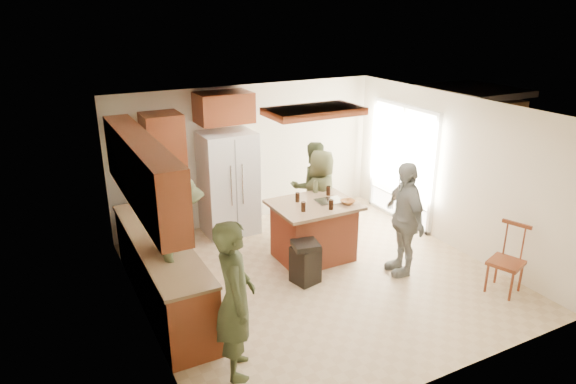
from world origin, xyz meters
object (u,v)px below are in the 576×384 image
person_front_left (235,300)px  refrigerator (229,183)px  spindle_chair (507,262)px  person_side_right (404,219)px  trash_bin (305,262)px  person_behind_right (321,196)px  person_counter (180,246)px  kitchen_island (314,230)px  person_behind_left (312,186)px

person_front_left → refrigerator: (1.29, 3.49, 0.00)m
refrigerator → spindle_chair: size_ratio=1.81×
person_side_right → trash_bin: 1.58m
person_behind_right → trash_bin: size_ratio=2.49×
refrigerator → spindle_chair: refrigerator is taller
person_behind_right → person_side_right: (0.47, -1.55, 0.08)m
spindle_chair → person_counter: bearing=158.3°
person_counter → spindle_chair: size_ratio=1.86×
person_side_right → refrigerator: bearing=-133.6°
trash_bin → person_behind_right: bearing=50.7°
person_counter → kitchen_island: size_ratio=1.44×
person_behind_left → spindle_chair: bearing=125.8°
kitchen_island → trash_bin: bearing=-128.8°
person_front_left → person_counter: 1.46m
trash_bin → spindle_chair: bearing=-32.8°
person_behind_right → person_front_left: bearing=6.4°
person_behind_left → kitchen_island: (-0.55, -0.99, -0.33)m
kitchen_island → person_front_left: bearing=-137.2°
person_behind_right → kitchen_island: (-0.47, -0.56, -0.31)m
person_side_right → refrigerator: size_ratio=0.96×
person_front_left → person_side_right: person_front_left is taller
person_behind_right → kitchen_island: bearing=12.3°
person_behind_left → refrigerator: refrigerator is taller
person_behind_left → person_side_right: 2.01m
kitchen_island → spindle_chair: size_ratio=1.29×
person_side_right → person_front_left: bearing=-60.6°
person_front_left → spindle_chair: person_front_left is taller
person_behind_right → refrigerator: bearing=-76.2°
person_behind_left → spindle_chair: person_behind_left is taller
person_front_left → person_side_right: size_ratio=1.04×
person_behind_right → person_counter: 2.91m
person_behind_left → trash_bin: bearing=69.8°
spindle_chair → person_front_left: bearing=177.3°
person_behind_right → person_counter: bearing=-16.9°
person_counter → kitchen_island: bearing=-54.3°
person_side_right → person_counter: bearing=-87.0°
person_front_left → person_side_right: bearing=-54.7°
person_behind_right → person_side_right: person_side_right is taller
person_front_left → kitchen_island: (2.08, 1.93, -0.42)m
trash_bin → kitchen_island: bearing=51.2°
person_front_left → person_behind_left: 3.92m
person_behind_right → kitchen_island: size_ratio=1.23×
trash_bin → spindle_chair: (2.34, -1.51, 0.13)m
refrigerator → kitchen_island: size_ratio=1.41×
person_side_right → kitchen_island: size_ratio=1.35×
person_side_right → spindle_chair: person_side_right is taller
person_behind_right → refrigerator: (-1.26, 1.00, 0.12)m
trash_bin → person_front_left: bearing=-140.3°
person_front_left → trash_bin: size_ratio=2.85×
trash_bin → spindle_chair: 2.79m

